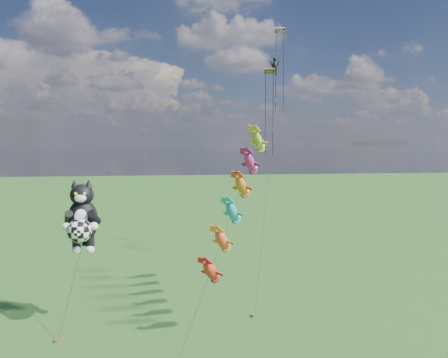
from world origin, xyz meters
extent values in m
cube|color=brown|center=(4.57, 1.33, 0.11)|extent=(0.40, 0.30, 0.22)
cylinder|color=black|center=(5.18, 2.55, 3.04)|extent=(1.26, 2.49, 5.80)
ellipsoid|color=black|center=(5.79, 4.06, 7.46)|extent=(2.61, 2.41, 3.04)
ellipsoid|color=black|center=(5.79, 3.97, 9.27)|extent=(2.07, 2.00, 1.54)
cone|color=black|center=(5.31, 3.97, 10.07)|extent=(0.70, 0.70, 0.57)
cone|color=black|center=(6.26, 3.97, 10.07)|extent=(0.70, 0.70, 0.57)
ellipsoid|color=white|center=(5.79, 3.35, 9.12)|extent=(0.89, 0.69, 0.55)
ellipsoid|color=white|center=(5.79, 3.35, 7.74)|extent=(1.01, 0.72, 1.25)
sphere|color=gold|center=(5.50, 3.28, 9.44)|extent=(0.23, 0.23, 0.23)
sphere|color=gold|center=(6.07, 3.28, 9.44)|extent=(0.23, 0.23, 0.23)
sphere|color=white|center=(4.89, 3.07, 7.22)|extent=(0.57, 0.57, 0.57)
sphere|color=white|center=(6.69, 3.07, 7.22)|extent=(0.57, 0.57, 0.57)
sphere|color=white|center=(5.31, 3.92, 5.42)|extent=(0.61, 0.61, 0.61)
sphere|color=white|center=(6.26, 3.92, 5.42)|extent=(0.61, 0.61, 0.61)
sphere|color=white|center=(5.79, 2.78, 6.98)|extent=(1.64, 1.64, 1.64)
cylinder|color=black|center=(16.31, 3.74, 7.83)|extent=(8.48, 13.40, 15.38)
ellipsoid|color=#E54A19|center=(14.45, 0.80, 4.45)|extent=(1.76, 2.18, 2.08)
ellipsoid|color=red|center=(15.39, 2.29, 6.17)|extent=(1.76, 2.18, 2.08)
ellipsoid|color=#197DBF|center=(16.34, 3.79, 7.89)|extent=(1.76, 2.18, 2.08)
ellipsoid|color=orange|center=(17.29, 5.29, 9.61)|extent=(1.76, 2.18, 2.08)
ellipsoid|color=#D8337D|center=(18.23, 6.79, 11.33)|extent=(1.76, 2.18, 2.08)
ellipsoid|color=green|center=(19.18, 8.28, 13.05)|extent=(1.76, 2.18, 2.08)
cube|color=brown|center=(18.03, 3.64, 0.11)|extent=(0.40, 0.30, 0.22)
cylinder|color=black|center=(21.01, 11.64, 11.20)|extent=(6.01, 16.02, 22.13)
cube|color=#1B9825|center=(22.24, 17.01, 20.23)|extent=(1.21, 0.96, 0.55)
cylinder|color=black|center=(21.85, 17.01, 15.84)|extent=(0.08, 0.08, 8.79)
cylinder|color=black|center=(22.62, 17.01, 15.84)|extent=(0.08, 0.08, 8.79)
cube|color=blue|center=(24.00, 19.63, 24.98)|extent=(1.30, 1.02, 0.59)
cylinder|color=black|center=(23.58, 19.63, 20.53)|extent=(0.08, 0.08, 8.90)
cylinder|color=black|center=(24.41, 19.63, 20.53)|extent=(0.08, 0.08, 8.90)
camera|label=1|loc=(11.52, -27.19, 12.83)|focal=35.00mm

